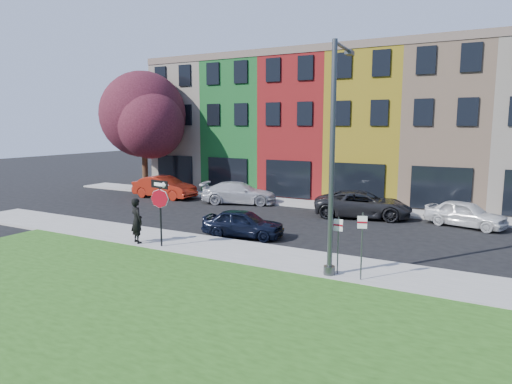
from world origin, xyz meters
The scene contains 15 objects.
ground centered at (0.00, 0.00, 0.00)m, with size 120.00×120.00×0.00m, color black.
sidewalk_near centered at (2.00, 3.00, 0.06)m, with size 40.00×3.00×0.12m, color gray.
sidewalk_far centered at (-3.00, 15.00, 0.06)m, with size 40.00×2.40×0.12m, color gray.
rowhouse_block centered at (-2.50, 21.18, 4.99)m, with size 30.00×10.12×10.00m.
stop_sign centered at (-4.40, 1.97, 2.15)m, with size 1.04×0.23×2.84m.
man centered at (-5.71, 1.92, 1.12)m, with size 0.86×0.72×1.99m, color black.
sedan_near centered at (-2.38, 5.47, 0.66)m, with size 4.08×2.16×1.32m, color black.
parked_car_red centered at (-13.20, 12.66, 0.79)m, with size 4.82×1.74×1.58m, color maroon.
parked_car_silver centered at (-7.26, 13.24, 0.73)m, with size 5.41×3.64×1.46m, color #B3B3B8.
parked_car_dark centered at (1.30, 12.74, 0.75)m, with size 5.84×3.60×1.51m, color black.
parked_car_white centered at (6.66, 12.93, 0.69)m, with size 4.31×2.64×1.37m, color silver.
street_lamp centered at (3.17, 2.11, 4.11)m, with size 0.51×2.58×7.91m.
parking_sign_a centered at (3.40, 2.13, 1.40)m, with size 0.32×0.08×2.02m.
parking_sign_b centered at (4.30, 1.89, 1.55)m, with size 0.31×0.14×2.30m.
tree_purple centered at (-16.26, 14.26, 5.86)m, with size 7.86×6.88×9.19m.
Camera 1 is at (8.31, -12.72, 5.31)m, focal length 32.00 mm.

